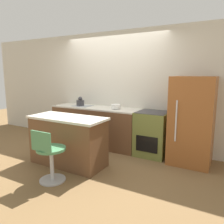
{
  "coord_description": "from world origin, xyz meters",
  "views": [
    {
      "loc": [
        2.45,
        -3.83,
        1.66
      ],
      "look_at": [
        0.46,
        -0.27,
        0.94
      ],
      "focal_mm": 35.0,
      "sensor_mm": 36.0,
      "label": 1
    }
  ],
  "objects_px": {
    "refrigerator": "(192,121)",
    "mixing_bowl": "(116,106)",
    "kettle": "(80,102)",
    "oven_range": "(152,134)",
    "stool_chair": "(50,157)"
  },
  "relations": [
    {
      "from": "kettle",
      "to": "mixing_bowl",
      "type": "height_order",
      "value": "kettle"
    },
    {
      "from": "refrigerator",
      "to": "kettle",
      "type": "relative_size",
      "value": 7.52
    },
    {
      "from": "oven_range",
      "to": "refrigerator",
      "type": "height_order",
      "value": "refrigerator"
    },
    {
      "from": "oven_range",
      "to": "mixing_bowl",
      "type": "distance_m",
      "value": 0.97
    },
    {
      "from": "oven_range",
      "to": "refrigerator",
      "type": "distance_m",
      "value": 0.84
    },
    {
      "from": "mixing_bowl",
      "to": "oven_range",
      "type": "bearing_deg",
      "value": 0.46
    },
    {
      "from": "refrigerator",
      "to": "mixing_bowl",
      "type": "xyz_separation_m",
      "value": [
        -1.59,
        0.03,
        0.14
      ]
    },
    {
      "from": "oven_range",
      "to": "kettle",
      "type": "relative_size",
      "value": 4.2
    },
    {
      "from": "mixing_bowl",
      "to": "refrigerator",
      "type": "bearing_deg",
      "value": -1.05
    },
    {
      "from": "kettle",
      "to": "mixing_bowl",
      "type": "relative_size",
      "value": 1.05
    },
    {
      "from": "stool_chair",
      "to": "oven_range",
      "type": "bearing_deg",
      "value": 62.01
    },
    {
      "from": "refrigerator",
      "to": "oven_range",
      "type": "bearing_deg",
      "value": 177.29
    },
    {
      "from": "stool_chair",
      "to": "mixing_bowl",
      "type": "relative_size",
      "value": 4.11
    },
    {
      "from": "oven_range",
      "to": "kettle",
      "type": "bearing_deg",
      "value": -179.79
    },
    {
      "from": "oven_range",
      "to": "refrigerator",
      "type": "bearing_deg",
      "value": -2.71
    }
  ]
}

